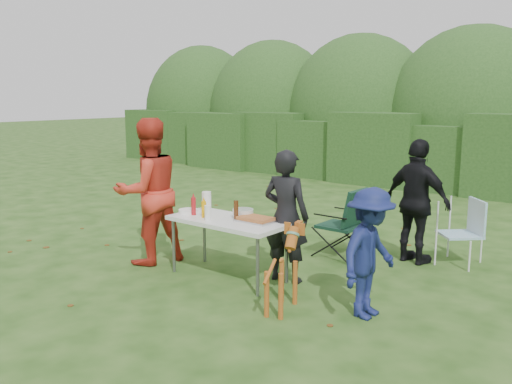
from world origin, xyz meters
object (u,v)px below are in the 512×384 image
Objects in this scene: person_red_jacket at (148,191)px; lawn_chair at (460,232)px; folding_table at (228,223)px; mustard_bottle at (204,209)px; beer_bottle at (236,210)px; dog at (281,272)px; child at (370,253)px; camping_chair at (340,222)px; paper_towel_roll at (207,202)px; person_cook at (286,216)px; person_black_puffy at (417,202)px; ketchup_bottle at (194,206)px.

lawn_chair is at bearing 141.06° from person_red_jacket.
mustard_bottle reaches higher than folding_table.
person_red_jacket is at bearing -175.70° from mustard_bottle.
dog is at bearing -24.58° from beer_bottle.
lawn_chair is (3.28, 2.51, -0.53)m from person_red_jacket.
child is (1.90, -0.01, -0.02)m from folding_table.
beer_bottle is at bearing 73.13° from camping_chair.
folding_table is 0.35m from mustard_bottle.
dog is at bearing -21.44° from folding_table.
paper_towel_roll is at bearing 128.12° from mustard_bottle.
mustard_bottle is (-0.91, -0.46, 0.04)m from person_cook.
person_red_jacket reaches higher than mustard_bottle.
person_black_puffy is at bearing -11.26° from lawn_chair.
person_red_jacket is 2.45m from dog.
child is at bearing -3.91° from paper_towel_roll.
lawn_chair is 4.43× the size of mustard_bottle.
person_cook is 1.01m from dog.
person_cook is 1.92m from person_black_puffy.
person_black_puffy is at bearing -157.78° from camping_chair.
mustard_bottle is 0.91× the size of ketchup_bottle.
camping_chair is at bearing 53.00° from paper_towel_roll.
dog is (-0.43, -2.46, -0.42)m from person_black_puffy.
person_black_puffy is 2.95m from ketchup_bottle.
camping_chair reaches higher than lawn_chair.
ketchup_bottle is at bearing 94.25° from child.
person_red_jacket is at bearing -172.98° from ketchup_bottle.
person_black_puffy reaches higher than ketchup_bottle.
mustard_bottle is (-0.91, -1.76, 0.35)m from camping_chair.
beer_bottle reaches higher than mustard_bottle.
folding_table is at bearing 91.96° from child.
person_black_puffy is 1.25× the size of child.
person_cook reaches higher than child.
person_black_puffy reaches higher than lawn_chair.
beer_bottle is at bearing 49.84° from dog.
folding_table is at bearing -167.23° from beer_bottle.
folding_table is 2.56m from person_black_puffy.
person_red_jacket is 2.19× the size of lawn_chair.
person_red_jacket is at bearing -171.52° from folding_table.
beer_bottle is at bearing 91.18° from child.
mustard_bottle is (0.95, 0.07, -0.13)m from person_red_jacket.
person_red_jacket reaches higher than camping_chair.
beer_bottle is (-0.51, -1.62, 0.37)m from camping_chair.
person_black_puffy reaches higher than child.
beer_bottle is (0.60, 0.12, 0.01)m from ketchup_bottle.
person_red_jacket is 1.96× the size of camping_chair.
beer_bottle is (0.40, 0.14, 0.02)m from mustard_bottle.
person_cook is 1.94m from person_red_jacket.
dog is at bearing 104.22° from camping_chair.
mustard_bottle is 0.83× the size of beer_bottle.
paper_towel_roll is (-2.41, 0.16, 0.20)m from child.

